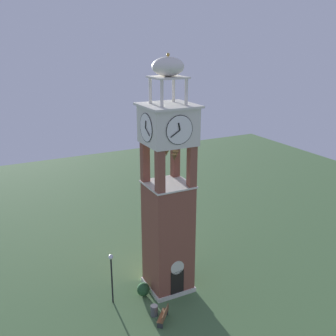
% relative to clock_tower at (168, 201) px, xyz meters
% --- Properties ---
extents(ground, '(80.00, 80.00, 0.00)m').
position_rel_clock_tower_xyz_m(ground, '(0.00, 0.00, -7.32)').
color(ground, '#476B3D').
extents(clock_tower, '(3.66, 3.66, 17.90)m').
position_rel_clock_tower_xyz_m(clock_tower, '(0.00, 0.00, 0.00)').
color(clock_tower, brown).
rests_on(clock_tower, ground).
extents(park_bench, '(1.39, 1.49, 0.95)m').
position_rel_clock_tower_xyz_m(park_bench, '(-2.15, -3.54, -6.84)').
color(park_bench, brown).
rests_on(park_bench, ground).
extents(lamp_post, '(0.36, 0.36, 4.02)m').
position_rel_clock_tower_xyz_m(lamp_post, '(-4.59, 0.08, -4.55)').
color(lamp_post, black).
rests_on(lamp_post, ground).
extents(trash_bin, '(0.52, 0.52, 0.80)m').
position_rel_clock_tower_xyz_m(trash_bin, '(-2.47, -2.67, -6.92)').
color(trash_bin, '#4C4C51').
rests_on(trash_bin, ground).
extents(shrub_near_entry, '(0.98, 0.98, 1.03)m').
position_rel_clock_tower_xyz_m(shrub_near_entry, '(-2.20, -0.16, -6.81)').
color(shrub_near_entry, '#234C28').
rests_on(shrub_near_entry, ground).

